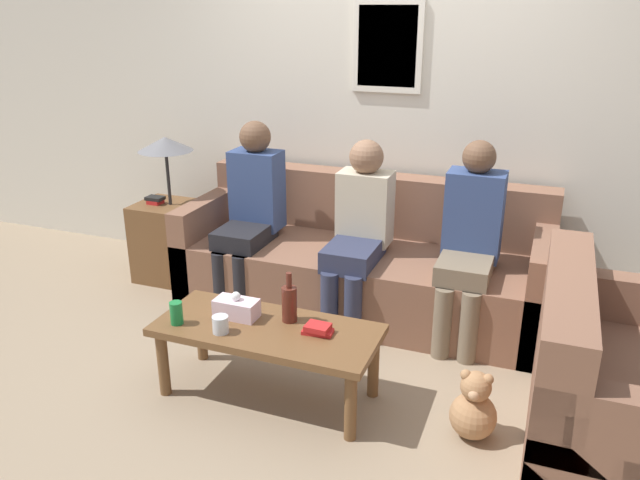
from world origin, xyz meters
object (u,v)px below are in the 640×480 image
Objects in this scene: person_middle at (359,226)px; person_right at (470,237)px; couch_side at (626,400)px; coffee_table at (267,336)px; teddy_bear at (474,409)px; person_left at (251,206)px; couch_main at (363,264)px; drinking_glass at (220,324)px; wine_bottle at (289,303)px.

person_right is at bearing 0.24° from person_middle.
person_right is (-0.85, 0.90, 0.36)m from couch_side.
coffee_table is 3.27× the size of teddy_bear.
teddy_bear is at bearing -31.28° from person_left.
teddy_bear is at bearing 98.50° from couch_side.
person_left reaches higher than couch_side.
person_middle is 3.30× the size of teddy_bear.
person_left is 0.79m from person_middle.
person_middle is (0.02, -0.19, 0.34)m from couch_main.
couch_main is at bearing 76.17° from drinking_glass.
person_left reaches higher than drinking_glass.
teddy_bear is (0.98, -0.06, -0.36)m from wine_bottle.
drinking_glass is 1.29m from person_left.
coffee_table is 0.94× the size of person_left.
coffee_table is 0.26m from drinking_glass.
person_right is at bearing 101.63° from teddy_bear.
person_middle is (-1.54, 0.89, 0.34)m from couch_side.
person_left reaches higher than teddy_bear.
couch_side is at bearing 1.12° from wine_bottle.
couch_main is 0.39m from person_middle.
person_right is at bearing -1.21° from person_left.
teddy_bear is at bearing 7.92° from drinking_glass.
coffee_table is 4.27× the size of wine_bottle.
couch_side is at bearing -21.68° from person_left.
person_middle reaches higher than wine_bottle.
person_right is at bearing 43.53° from couch_side.
person_left is at bearing -168.66° from couch_main.
couch_main reaches higher than coffee_table.
wine_bottle is 0.22× the size of person_right.
person_middle reaches higher than couch_side.
couch_side is 3.53× the size of teddy_bear.
person_left is 3.48× the size of teddy_bear.
drinking_glass is (-0.33, -1.35, 0.15)m from couch_main.
couch_main is 2.09× the size of coffee_table.
person_left is 1.48m from person_right.
wine_bottle is at bearing -129.93° from person_right.
teddy_bear is at bearing -3.79° from wine_bottle.
couch_main is 1.97× the size of person_left.
drinking_glass is 1.23m from person_middle.
couch_main reaches higher than teddy_bear.
person_left is (-0.70, 0.96, 0.16)m from wine_bottle.
drinking_glass is at bearing 98.12° from couch_side.
person_middle is at bearing -2.49° from person_left.
coffee_table is at bearing -177.96° from teddy_bear.
couch_side is at bearing 8.50° from teddy_bear.
couch_main is at bearing 128.10° from teddy_bear.
wine_bottle is 0.37m from drinking_glass.
teddy_bear is at bearing -47.77° from person_middle.
drinking_glass is (-0.19, -0.14, 0.10)m from coffee_table.
wine_bottle reaches higher than drinking_glass.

